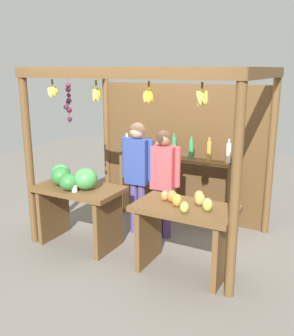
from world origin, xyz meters
TOP-DOWN VIEW (x-y plane):
  - ground_plane at (0.00, 0.00)m, footprint 12.00×12.00m
  - market_stall at (-0.00, 0.38)m, footprint 2.80×1.88m
  - fruit_counter_left at (-0.77, -0.68)m, footprint 1.13×0.65m
  - fruit_counter_right at (0.74, -0.66)m, footprint 1.13×0.64m
  - bottle_shelf_unit at (-0.00, 0.66)m, footprint 1.79×0.22m
  - vendor_man at (-0.24, -0.00)m, footprint 0.48×0.21m
  - vendor_woman at (0.12, 0.06)m, footprint 0.48×0.20m

SIDE VIEW (x-z plane):
  - ground_plane at x=0.00m, z-range 0.00..0.00m
  - fruit_counter_right at x=0.74m, z-range 0.11..1.06m
  - fruit_counter_left at x=-0.77m, z-range 0.17..1.24m
  - bottle_shelf_unit at x=0.00m, z-range 0.12..1.47m
  - vendor_woman at x=0.12m, z-range 0.14..1.63m
  - vendor_man at x=-0.24m, z-range 0.15..1.73m
  - market_stall at x=0.00m, z-range 0.20..2.48m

